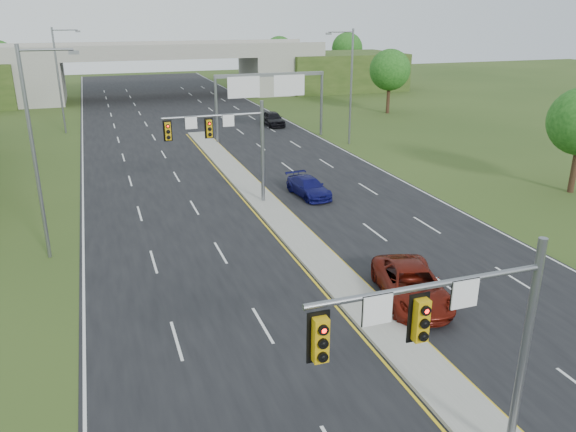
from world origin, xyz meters
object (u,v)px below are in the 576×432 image
Objects in this scene: overpass at (160,74)px; car_far_a at (412,285)px; signal_mast_far at (229,138)px; car_far_c at (273,119)px; signal_mast_near at (460,333)px; car_far_b at (309,187)px; sign_gantry at (269,88)px.

overpass is 70.73m from car_far_a.
signal_mast_far is 0.09× the size of overpass.
signal_mast_near is at bearing -101.66° from car_far_c.
car_far_b is (3.50, -54.63, -2.87)m from overpass.
overpass reaches higher than signal_mast_near.
car_far_a is 16.06m from car_far_b.
car_far_c is (11.43, 26.67, -3.89)m from signal_mast_far.
car_far_a is 1.19× the size of car_far_c.
car_far_b is (-3.18, -19.55, -4.55)m from sign_gantry.
signal_mast_near and signal_mast_far have the same top height.
signal_mast_far is 1.46× the size of car_far_c.
car_far_b is (5.76, 25.45, -4.04)m from signal_mast_near.
car_far_c reaches higher than car_far_b.
signal_mast_near is 53.06m from car_far_c.
overpass reaches higher than car_far_c.
signal_mast_near reaches higher than sign_gantry.
overpass is 29.97m from car_far_c.
car_far_b is (1.20, 16.02, -0.13)m from car_far_a.
car_far_b is at bearing -101.38° from car_far_c.
sign_gantry is 8.37m from car_far_c.
sign_gantry is 2.02× the size of car_far_a.
signal_mast_near is 1.00× the size of signal_mast_far.
car_far_b is at bearing -86.33° from overpass.
overpass is at bearing 106.32° from car_far_a.
signal_mast_far is at bearing -114.11° from sign_gantry.
car_far_c is at bearing 69.57° from sign_gantry.
car_far_a is (-4.38, -35.56, -4.42)m from sign_gantry.
signal_mast_far reaches higher than car_far_a.
sign_gantry is at bearing 65.89° from signal_mast_far.
sign_gantry is at bearing -79.21° from overpass.
overpass reaches higher than car_far_a.
sign_gantry is 20.32m from car_far_b.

